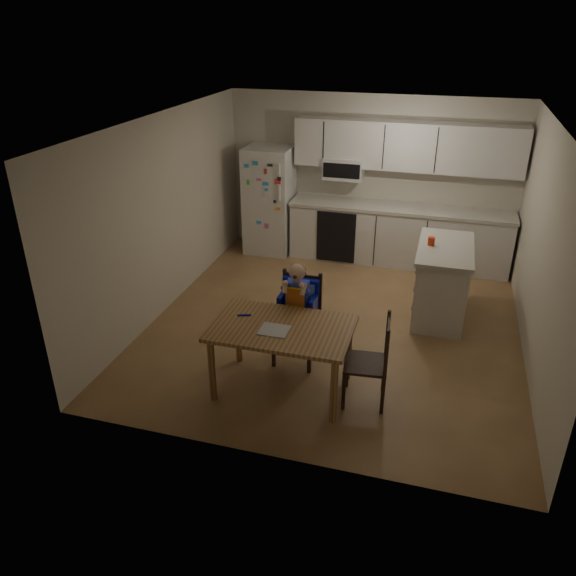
# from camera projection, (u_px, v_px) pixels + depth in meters

# --- Properties ---
(room) EXTENTS (4.52, 5.01, 2.51)m
(room) POSITION_uv_depth(u_px,v_px,m) (346.00, 218.00, 7.02)
(room) COLOR brown
(room) RESTS_ON ground
(refrigerator) EXTENTS (0.72, 0.70, 1.70)m
(refrigerator) POSITION_uv_depth(u_px,v_px,m) (270.00, 200.00, 9.02)
(refrigerator) COLOR silver
(refrigerator) RESTS_ON ground
(kitchen_run) EXTENTS (3.37, 0.62, 2.15)m
(kitchen_run) POSITION_uv_depth(u_px,v_px,m) (399.00, 208.00, 8.57)
(kitchen_run) COLOR silver
(kitchen_run) RESTS_ON ground
(kitchen_island) EXTENTS (0.67, 1.29, 0.95)m
(kitchen_island) POSITION_uv_depth(u_px,v_px,m) (442.00, 281.00, 7.17)
(kitchen_island) COLOR silver
(kitchen_island) RESTS_ON ground
(red_cup) EXTENTS (0.08, 0.08, 0.11)m
(red_cup) POSITION_uv_depth(u_px,v_px,m) (431.00, 241.00, 6.99)
(red_cup) COLOR red
(red_cup) RESTS_ON kitchen_island
(dining_table) EXTENTS (1.40, 0.90, 0.75)m
(dining_table) POSITION_uv_depth(u_px,v_px,m) (282.00, 335.00, 5.63)
(dining_table) COLOR brown
(dining_table) RESTS_ON ground
(napkin) EXTENTS (0.29, 0.25, 0.01)m
(napkin) POSITION_uv_depth(u_px,v_px,m) (274.00, 330.00, 5.51)
(napkin) COLOR #B8B7BD
(napkin) RESTS_ON dining_table
(toddler_spoon) EXTENTS (0.12, 0.06, 0.02)m
(toddler_spoon) POSITION_uv_depth(u_px,v_px,m) (243.00, 315.00, 5.78)
(toddler_spoon) COLOR #0B17AA
(toddler_spoon) RESTS_ON dining_table
(chair_booster) EXTENTS (0.46, 0.46, 1.20)m
(chair_booster) POSITION_uv_depth(u_px,v_px,m) (298.00, 301.00, 6.13)
(chair_booster) COLOR black
(chair_booster) RESTS_ON ground
(chair_side) EXTENTS (0.46, 0.46, 0.95)m
(chair_side) POSITION_uv_depth(u_px,v_px,m) (376.00, 356.00, 5.50)
(chair_side) COLOR black
(chair_side) RESTS_ON ground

